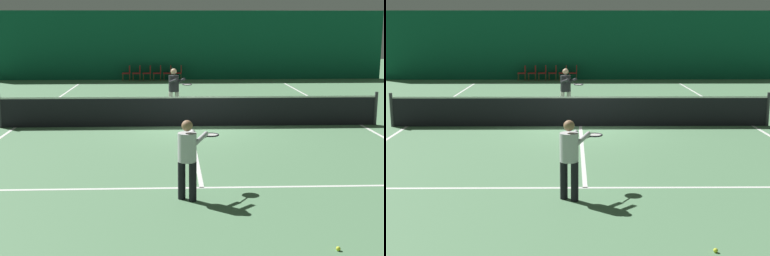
# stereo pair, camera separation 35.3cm
# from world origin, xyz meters

# --- Properties ---
(ground_plane) EXTENTS (60.00, 60.00, 0.00)m
(ground_plane) POSITION_xyz_m (0.00, 0.00, 0.00)
(ground_plane) COLOR #56845B
(backdrop_curtain) EXTENTS (23.00, 0.12, 3.86)m
(backdrop_curtain) POSITION_xyz_m (0.00, 13.92, 1.93)
(backdrop_curtain) COLOR #0F5138
(backdrop_curtain) RESTS_ON ground
(court_line_baseline_far) EXTENTS (11.00, 0.10, 0.00)m
(court_line_baseline_far) POSITION_xyz_m (0.00, 11.90, 0.00)
(court_line_baseline_far) COLOR white
(court_line_baseline_far) RESTS_ON ground
(court_line_service_far) EXTENTS (8.25, 0.10, 0.00)m
(court_line_service_far) POSITION_xyz_m (0.00, 6.40, 0.00)
(court_line_service_far) COLOR white
(court_line_service_far) RESTS_ON ground
(court_line_service_near) EXTENTS (8.25, 0.10, 0.00)m
(court_line_service_near) POSITION_xyz_m (0.00, -6.40, 0.00)
(court_line_service_near) COLOR white
(court_line_service_near) RESTS_ON ground
(court_line_sideline_left) EXTENTS (0.10, 23.80, 0.00)m
(court_line_sideline_left) POSITION_xyz_m (-5.50, 0.00, 0.00)
(court_line_sideline_left) COLOR white
(court_line_sideline_left) RESTS_ON ground
(court_line_sideline_right) EXTENTS (0.10, 23.80, 0.00)m
(court_line_sideline_right) POSITION_xyz_m (5.50, 0.00, 0.00)
(court_line_sideline_right) COLOR white
(court_line_sideline_right) RESTS_ON ground
(court_line_centre) EXTENTS (0.10, 12.80, 0.00)m
(court_line_centre) POSITION_xyz_m (0.00, 0.00, 0.00)
(court_line_centre) COLOR white
(court_line_centre) RESTS_ON ground
(tennis_net) EXTENTS (12.00, 0.10, 1.07)m
(tennis_net) POSITION_xyz_m (0.00, 0.00, 0.51)
(tennis_net) COLOR black
(tennis_net) RESTS_ON ground
(player_near) EXTENTS (0.96, 1.27, 1.51)m
(player_near) POSITION_xyz_m (-0.29, -7.08, 0.88)
(player_near) COLOR black
(player_near) RESTS_ON ground
(player_far) EXTENTS (0.93, 1.34, 1.62)m
(player_far) POSITION_xyz_m (-0.48, 2.46, 0.94)
(player_far) COLOR beige
(player_far) RESTS_ON ground
(courtside_chair_0) EXTENTS (0.44, 0.44, 0.84)m
(courtside_chair_0) POSITION_xyz_m (-3.02, 13.37, 0.49)
(courtside_chair_0) COLOR brown
(courtside_chair_0) RESTS_ON ground
(courtside_chair_1) EXTENTS (0.44, 0.44, 0.84)m
(courtside_chair_1) POSITION_xyz_m (-2.45, 13.37, 0.49)
(courtside_chair_1) COLOR brown
(courtside_chair_1) RESTS_ON ground
(courtside_chair_2) EXTENTS (0.44, 0.44, 0.84)m
(courtside_chair_2) POSITION_xyz_m (-1.87, 13.37, 0.49)
(courtside_chair_2) COLOR brown
(courtside_chair_2) RESTS_ON ground
(courtside_chair_3) EXTENTS (0.44, 0.44, 0.84)m
(courtside_chair_3) POSITION_xyz_m (-1.29, 13.37, 0.49)
(courtside_chair_3) COLOR brown
(courtside_chair_3) RESTS_ON ground
(courtside_chair_4) EXTENTS (0.44, 0.44, 0.84)m
(courtside_chair_4) POSITION_xyz_m (-0.72, 13.37, 0.49)
(courtside_chair_4) COLOR brown
(courtside_chair_4) RESTS_ON ground
(courtside_chair_5) EXTENTS (0.44, 0.44, 0.84)m
(courtside_chair_5) POSITION_xyz_m (-0.14, 13.37, 0.49)
(courtside_chair_5) COLOR brown
(courtside_chair_5) RESTS_ON ground
(tennis_ball) EXTENTS (0.07, 0.07, 0.07)m
(tennis_ball) POSITION_xyz_m (1.81, -9.47, 0.03)
(tennis_ball) COLOR #D1DB33
(tennis_ball) RESTS_ON ground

